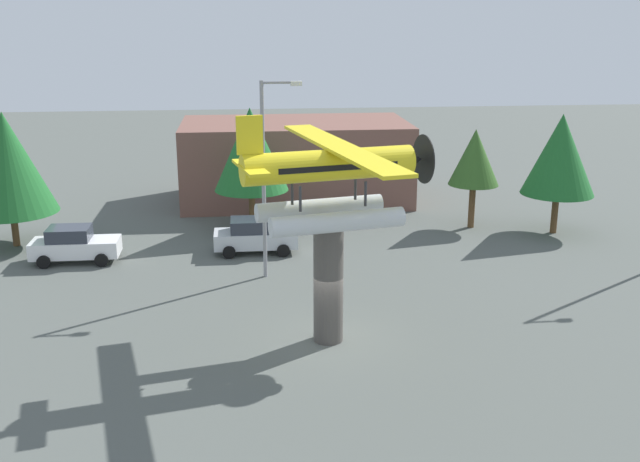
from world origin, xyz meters
The scene contains 11 objects.
ground_plane centered at (0.00, 0.00, 0.00)m, with size 140.00×140.00×0.00m, color #515651.
display_pedestal centered at (0.00, 0.00, 2.25)m, with size 1.10×1.10×4.50m, color #4C4742.
floatplane_monument centered at (0.13, 0.03, 6.17)m, with size 7.15×10.39×4.00m.
car_near_white centered at (-11.34, 10.37, 0.88)m, with size 4.20×2.02×1.76m.
car_mid_silver centered at (-2.53, 10.97, 0.88)m, with size 4.20×2.02×1.76m.
streetlight_primary centered at (-1.93, 7.26, 5.14)m, with size 1.84×0.28×8.97m.
storefront_building centered at (0.34, 22.00, 2.54)m, with size 14.37×7.75×5.09m, color brown.
tree_west centered at (-14.97, 13.39, 4.41)m, with size 4.69×4.69×7.03m.
tree_east centered at (-2.58, 14.87, 4.61)m, with size 4.07×4.07×6.89m.
tree_center_back centered at (9.82, 14.37, 4.02)m, with size 2.81×2.81×5.62m.
tree_far_east centered at (14.06, 12.83, 4.39)m, with size 3.95×3.95×6.60m.
Camera 1 is at (-2.93, -25.56, 11.79)m, focal length 42.00 mm.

